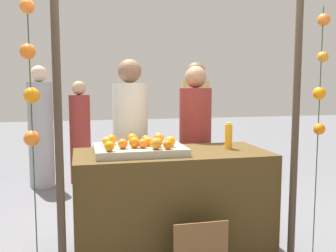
# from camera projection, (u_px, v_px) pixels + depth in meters

# --- Properties ---
(ground_plane) EXTENTS (24.00, 24.00, 0.00)m
(ground_plane) POSITION_uv_depth(u_px,v_px,m) (172.00, 251.00, 3.29)
(ground_plane) COLOR slate
(stall_counter) EXTENTS (1.61, 0.74, 0.87)m
(stall_counter) POSITION_uv_depth(u_px,v_px,m) (172.00, 202.00, 3.24)
(stall_counter) COLOR #4C3819
(stall_counter) RESTS_ON ground_plane
(orange_tray) EXTENTS (0.73, 0.53, 0.06)m
(orange_tray) POSITION_uv_depth(u_px,v_px,m) (139.00, 150.00, 3.12)
(orange_tray) COLOR #B2AD99
(orange_tray) RESTS_ON stall_counter
(orange_0) EXTENTS (0.08, 0.08, 0.08)m
(orange_0) POSITION_uv_depth(u_px,v_px,m) (158.00, 137.00, 3.35)
(orange_0) COLOR orange
(orange_0) RESTS_ON orange_tray
(orange_1) EXTENTS (0.09, 0.09, 0.09)m
(orange_1) POSITION_uv_depth(u_px,v_px,m) (135.00, 142.00, 3.02)
(orange_1) COLOR orange
(orange_1) RESTS_ON orange_tray
(orange_2) EXTENTS (0.08, 0.08, 0.08)m
(orange_2) POSITION_uv_depth(u_px,v_px,m) (132.00, 138.00, 3.25)
(orange_2) COLOR orange
(orange_2) RESTS_ON orange_tray
(orange_3) EXTENTS (0.09, 0.09, 0.09)m
(orange_3) POSITION_uv_depth(u_px,v_px,m) (159.00, 138.00, 3.25)
(orange_3) COLOR orange
(orange_3) RESTS_ON orange_tray
(orange_4) EXTENTS (0.07, 0.07, 0.07)m
(orange_4) POSITION_uv_depth(u_px,v_px,m) (148.00, 141.00, 3.11)
(orange_4) COLOR orange
(orange_4) RESTS_ON orange_tray
(orange_5) EXTENTS (0.08, 0.08, 0.08)m
(orange_5) POSITION_uv_depth(u_px,v_px,m) (112.00, 140.00, 3.18)
(orange_5) COLOR orange
(orange_5) RESTS_ON orange_tray
(orange_6) EXTENTS (0.07, 0.07, 0.07)m
(orange_6) POSITION_uv_depth(u_px,v_px,m) (107.00, 141.00, 3.13)
(orange_6) COLOR orange
(orange_6) RESTS_ON orange_tray
(orange_7) EXTENTS (0.08, 0.08, 0.08)m
(orange_7) POSITION_uv_depth(u_px,v_px,m) (146.00, 140.00, 3.20)
(orange_7) COLOR orange
(orange_7) RESTS_ON orange_tray
(orange_8) EXTENTS (0.08, 0.08, 0.08)m
(orange_8) POSITION_uv_depth(u_px,v_px,m) (157.00, 142.00, 3.05)
(orange_8) COLOR orange
(orange_8) RESTS_ON orange_tray
(orange_9) EXTENTS (0.07, 0.07, 0.07)m
(orange_9) POSITION_uv_depth(u_px,v_px,m) (168.00, 144.00, 2.96)
(orange_9) COLOR orange
(orange_9) RESTS_ON orange_tray
(orange_10) EXTENTS (0.07, 0.07, 0.07)m
(orange_10) POSITION_uv_depth(u_px,v_px,m) (143.00, 143.00, 3.01)
(orange_10) COLOR orange
(orange_10) RESTS_ON orange_tray
(orange_11) EXTENTS (0.09, 0.09, 0.09)m
(orange_11) POSITION_uv_depth(u_px,v_px,m) (170.00, 141.00, 3.07)
(orange_11) COLOR orange
(orange_11) RESTS_ON orange_tray
(orange_12) EXTENTS (0.08, 0.08, 0.08)m
(orange_12) POSITION_uv_depth(u_px,v_px,m) (109.00, 146.00, 2.86)
(orange_12) COLOR orange
(orange_12) RESTS_ON orange_tray
(orange_13) EXTENTS (0.09, 0.09, 0.09)m
(orange_13) POSITION_uv_depth(u_px,v_px,m) (156.00, 144.00, 2.95)
(orange_13) COLOR orange
(orange_13) RESTS_ON orange_tray
(orange_14) EXTENTS (0.08, 0.08, 0.08)m
(orange_14) POSITION_uv_depth(u_px,v_px,m) (123.00, 144.00, 2.98)
(orange_14) COLOR orange
(orange_14) RESTS_ON orange_tray
(juice_bottle) EXTENTS (0.07, 0.07, 0.23)m
(juice_bottle) POSITION_uv_depth(u_px,v_px,m) (229.00, 136.00, 3.33)
(juice_bottle) COLOR #F7A11E
(juice_bottle) RESTS_ON stall_counter
(vendor_left) EXTENTS (0.33, 0.33, 1.67)m
(vendor_left) POSITION_uv_depth(u_px,v_px,m) (131.00, 152.00, 3.71)
(vendor_left) COLOR beige
(vendor_left) RESTS_ON ground_plane
(vendor_right) EXTENTS (0.32, 0.32, 1.61)m
(vendor_right) POSITION_uv_depth(u_px,v_px,m) (195.00, 151.00, 3.89)
(vendor_right) COLOR maroon
(vendor_right) RESTS_ON ground_plane
(crowd_person_0) EXTENTS (0.30, 0.30, 1.47)m
(crowd_person_0) POSITION_uv_depth(u_px,v_px,m) (80.00, 136.00, 5.49)
(crowd_person_0) COLOR maroon
(crowd_person_0) RESTS_ON ground_plane
(crowd_person_1) EXTENTS (0.34, 0.34, 1.70)m
(crowd_person_1) POSITION_uv_depth(u_px,v_px,m) (195.00, 136.00, 4.75)
(crowd_person_1) COLOR tan
(crowd_person_1) RESTS_ON ground_plane
(crowd_person_2) EXTENTS (0.34, 0.34, 1.68)m
(crowd_person_2) POSITION_uv_depth(u_px,v_px,m) (41.00, 131.00, 5.28)
(crowd_person_2) COLOR #99999E
(crowd_person_2) RESTS_ON ground_plane
(canopy_post_left) EXTENTS (0.06, 0.06, 2.20)m
(canopy_post_left) POSITION_uv_depth(u_px,v_px,m) (59.00, 134.00, 2.57)
(canopy_post_left) COLOR #473828
(canopy_post_left) RESTS_ON ground_plane
(canopy_post_right) EXTENTS (0.06, 0.06, 2.20)m
(canopy_post_right) POSITION_uv_depth(u_px,v_px,m) (295.00, 127.00, 2.97)
(canopy_post_right) COLOR #473828
(canopy_post_right) RESTS_ON ground_plane
(garland_strand_left) EXTENTS (0.12, 0.11, 2.02)m
(garland_strand_left) POSITION_uv_depth(u_px,v_px,m) (30.00, 82.00, 2.43)
(garland_strand_left) COLOR #2D4C23
(garland_strand_left) RESTS_ON ground_plane
(garland_strand_right) EXTENTS (0.10, 0.11, 2.02)m
(garland_strand_right) POSITION_uv_depth(u_px,v_px,m) (321.00, 78.00, 2.94)
(garland_strand_right) COLOR #2D4C23
(garland_strand_right) RESTS_ON ground_plane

